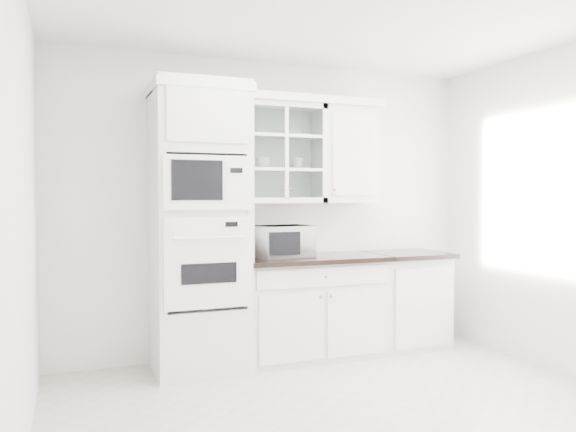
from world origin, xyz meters
name	(u,v)px	position (x,y,z in m)	size (l,w,h in m)	color
ground	(360,418)	(0.00, 0.00, 0.01)	(4.00, 3.50, 0.01)	#BEB1A2
room_shell	(332,152)	(0.00, 0.43, 1.78)	(4.00, 3.50, 2.70)	white
oven_column	(200,228)	(-0.75, 1.42, 1.20)	(0.76, 0.68, 2.40)	silver
base_cabinet_run	(311,306)	(0.28, 1.45, 0.46)	(1.32, 0.67, 0.92)	silver
extra_base_cabinet	(405,299)	(1.28, 1.45, 0.46)	(0.72, 0.67, 0.92)	silver
upper_cabinet_glass	(280,153)	(0.03, 1.58, 1.85)	(0.80, 0.33, 0.90)	silver
upper_cabinet_solid	(346,155)	(0.71, 1.58, 1.85)	(0.55, 0.33, 0.90)	silver
crown_molding	(270,99)	(-0.07, 1.56, 2.33)	(2.14, 0.38, 0.07)	silver
countertop_microwave	(282,241)	(0.00, 1.44, 1.06)	(0.49, 0.40, 0.28)	white
bowl_a	(259,132)	(-0.16, 1.60, 2.03)	(0.20, 0.20, 0.05)	white
bowl_b	(292,134)	(0.15, 1.60, 2.04)	(0.17, 0.17, 0.05)	white
cup_a	(264,163)	(-0.13, 1.57, 1.76)	(0.12, 0.12, 0.10)	white
cup_b	(297,164)	(0.20, 1.58, 1.76)	(0.11, 0.11, 0.10)	white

